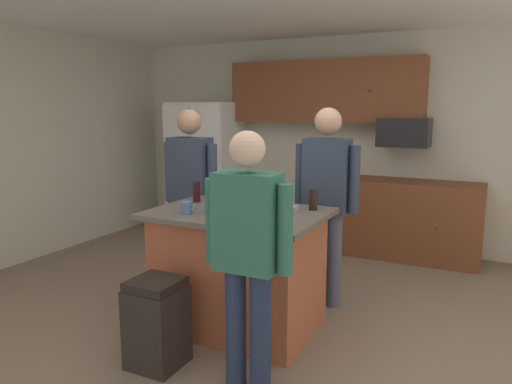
% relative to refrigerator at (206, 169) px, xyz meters
% --- Properties ---
extents(floor, '(7.04, 7.04, 0.00)m').
position_rel_refrigerator_xyz_m(floor, '(2.00, -2.38, -0.90)').
color(floor, '#7F6B56').
rests_on(floor, ground).
extents(back_wall, '(6.40, 0.10, 2.60)m').
position_rel_refrigerator_xyz_m(back_wall, '(2.00, 0.42, 0.40)').
color(back_wall, beige).
rests_on(back_wall, ground).
extents(cabinet_run_upper, '(2.40, 0.38, 0.75)m').
position_rel_refrigerator_xyz_m(cabinet_run_upper, '(1.60, 0.22, 1.03)').
color(cabinet_run_upper, brown).
extents(cabinet_run_lower, '(1.80, 0.63, 0.90)m').
position_rel_refrigerator_xyz_m(cabinet_run_lower, '(2.60, 0.10, -0.45)').
color(cabinet_run_lower, brown).
rests_on(cabinet_run_lower, ground).
extents(refrigerator, '(0.88, 0.76, 1.80)m').
position_rel_refrigerator_xyz_m(refrigerator, '(0.00, 0.00, 0.00)').
color(refrigerator, white).
rests_on(refrigerator, ground).
extents(microwave_over_range, '(0.56, 0.40, 0.32)m').
position_rel_refrigerator_xyz_m(microwave_over_range, '(2.60, 0.12, 0.55)').
color(microwave_over_range, black).
extents(kitchen_island, '(1.32, 0.95, 0.95)m').
position_rel_refrigerator_xyz_m(kitchen_island, '(1.81, -2.38, -0.42)').
color(kitchen_island, '#AD5638').
rests_on(kitchen_island, ground).
extents(person_guest_right, '(0.57, 0.23, 1.73)m').
position_rel_refrigerator_xyz_m(person_guest_right, '(2.27, -1.65, 0.11)').
color(person_guest_right, '#4C5166').
rests_on(person_guest_right, ground).
extents(person_host_foreground, '(0.57, 0.23, 1.72)m').
position_rel_refrigerator_xyz_m(person_host_foreground, '(1.02, -1.87, 0.10)').
color(person_host_foreground, tan).
rests_on(person_host_foreground, ground).
extents(person_elder_center, '(0.57, 0.22, 1.61)m').
position_rel_refrigerator_xyz_m(person_elder_center, '(2.27, -3.11, 0.02)').
color(person_elder_center, '#232D4C').
rests_on(person_elder_center, ground).
extents(mug_ceramic_white, '(0.13, 0.09, 0.11)m').
position_rel_refrigerator_xyz_m(mug_ceramic_white, '(1.62, -2.39, 0.11)').
color(mug_ceramic_white, '#4C6B99').
rests_on(mug_ceramic_white, kitchen_island).
extents(glass_short_whisky, '(0.06, 0.06, 0.17)m').
position_rel_refrigerator_xyz_m(glass_short_whisky, '(1.32, -2.22, 0.14)').
color(glass_short_whisky, black).
rests_on(glass_short_whisky, kitchen_island).
extents(tumbler_amber, '(0.08, 0.08, 0.14)m').
position_rel_refrigerator_xyz_m(tumbler_amber, '(1.69, -2.53, 0.12)').
color(tumbler_amber, black).
rests_on(tumbler_amber, kitchen_island).
extents(mug_blue_stoneware, '(0.13, 0.09, 0.09)m').
position_rel_refrigerator_xyz_m(mug_blue_stoneware, '(1.52, -2.64, 0.10)').
color(mug_blue_stoneware, '#4C6B99').
rests_on(mug_blue_stoneware, kitchen_island).
extents(glass_dark_ale, '(0.07, 0.07, 0.16)m').
position_rel_refrigerator_xyz_m(glass_dark_ale, '(2.31, -2.09, 0.13)').
color(glass_dark_ale, black).
rests_on(glass_dark_ale, kitchen_island).
extents(serving_tray, '(0.44, 0.30, 0.04)m').
position_rel_refrigerator_xyz_m(serving_tray, '(2.01, -2.31, 0.07)').
color(serving_tray, '#B7B7BC').
rests_on(serving_tray, kitchen_island).
extents(trash_bin, '(0.34, 0.34, 0.61)m').
position_rel_refrigerator_xyz_m(trash_bin, '(1.59, -3.13, -0.60)').
color(trash_bin, black).
rests_on(trash_bin, ground).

